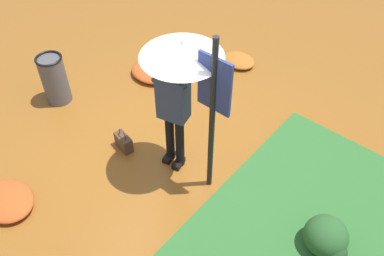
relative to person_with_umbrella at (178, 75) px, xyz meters
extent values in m
plane|color=brown|center=(-0.21, 0.06, -1.55)|extent=(18.00, 18.00, 0.00)
cylinder|color=black|center=(-0.17, -0.01, -1.12)|extent=(0.12, 0.12, 0.86)
cylinder|color=black|center=(0.01, -0.01, -1.12)|extent=(0.12, 0.12, 0.86)
cube|color=black|center=(-0.17, -0.05, -1.51)|extent=(0.16, 0.24, 0.08)
cube|color=black|center=(0.01, -0.05, -1.51)|extent=(0.16, 0.24, 0.08)
cube|color=#2D3851|center=(-0.08, -0.01, -0.37)|extent=(0.43, 0.33, 0.64)
sphere|color=beige|center=(-0.08, -0.01, 0.09)|extent=(0.20, 0.20, 0.20)
ellipsoid|color=black|center=(-0.08, -0.01, 0.12)|extent=(0.20, 0.20, 0.15)
cylinder|color=#2D3851|center=(-0.29, -0.04, -0.16)|extent=(0.18, 0.13, 0.18)
cylinder|color=#2D3851|center=(-0.25, -0.05, -0.07)|extent=(0.24, 0.11, 0.33)
cube|color=black|center=(-0.17, -0.03, 0.07)|extent=(0.07, 0.03, 0.14)
cylinder|color=#2D3851|center=(0.08, -0.01, -0.13)|extent=(0.11, 0.10, 0.09)
cylinder|color=#2D3851|center=(0.07, 0.00, -0.04)|extent=(0.10, 0.09, 0.23)
cylinder|color=#A5A5AD|center=(0.06, 0.01, 0.27)|extent=(0.02, 0.02, 0.41)
cone|color=silver|center=(0.06, 0.01, 0.37)|extent=(0.96, 0.96, 0.16)
sphere|color=#A5A5AD|center=(0.06, 0.01, 0.48)|extent=(0.02, 0.02, 0.02)
cylinder|color=black|center=(0.54, -0.02, -0.40)|extent=(0.07, 0.07, 2.30)
cube|color=navy|center=(0.54, -0.01, 0.15)|extent=(0.44, 0.04, 0.70)
cube|color=silver|center=(0.54, 0.01, 0.15)|extent=(0.38, 0.01, 0.64)
cube|color=#4C3323|center=(-0.81, -0.32, -1.43)|extent=(0.32, 0.20, 0.24)
torus|color=#4C3323|center=(-0.81, -0.32, -1.27)|extent=(0.18, 0.05, 0.18)
cylinder|color=#4C4C51|center=(-2.43, -0.25, -1.15)|extent=(0.40, 0.40, 0.80)
torus|color=black|center=(-2.43, -0.25, -0.74)|extent=(0.42, 0.42, 0.04)
ellipsoid|color=#285628|center=(2.16, 0.10, -1.32)|extent=(0.52, 0.52, 0.46)
ellipsoid|color=#1E421E|center=(2.31, 0.02, -1.40)|extent=(0.31, 0.31, 0.31)
ellipsoid|color=#B74C1E|center=(-1.23, -1.98, -1.47)|extent=(0.77, 0.61, 0.17)
ellipsoid|color=#B74C1E|center=(-1.72, 1.18, -1.47)|extent=(0.77, 0.61, 0.17)
ellipsoid|color=#A86023|center=(-0.76, 2.46, -1.48)|extent=(0.62, 0.50, 0.14)
camera|label=1|loc=(2.60, -2.83, 2.94)|focal=38.77mm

